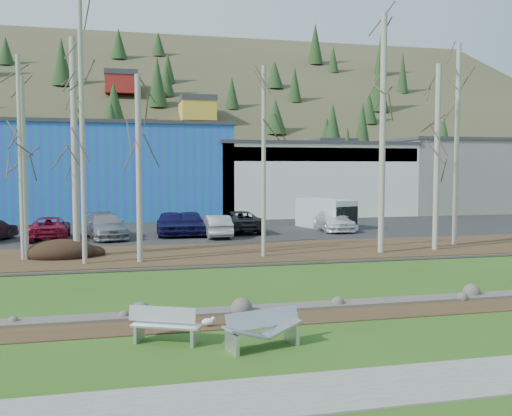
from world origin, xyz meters
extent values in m
plane|color=#2C4A13|center=(0.00, 0.00, 0.00)|extent=(200.00, 200.00, 0.00)
cube|color=#605F5B|center=(0.00, -3.50, 0.02)|extent=(80.00, 2.00, 0.04)
cube|color=#382616|center=(0.00, 2.10, 0.01)|extent=(80.00, 1.80, 0.03)
cube|color=#382616|center=(0.00, 14.50, 0.07)|extent=(80.00, 7.00, 0.15)
cube|color=black|center=(0.00, 25.00, 0.07)|extent=(80.00, 14.00, 0.14)
cube|color=#186CAE|center=(-6.00, 39.00, 4.00)|extent=(20.00, 12.00, 8.00)
cube|color=#333338|center=(-6.00, 39.00, 8.15)|extent=(20.40, 12.24, 0.30)
cube|color=silver|center=(12.00, 39.00, 3.25)|extent=(18.00, 12.00, 6.50)
cube|color=#333338|center=(12.00, 39.00, 6.65)|extent=(18.36, 12.24, 0.30)
cube|color=navy|center=(12.00, 33.10, 5.60)|extent=(17.64, 0.20, 1.20)
cube|color=slate|center=(28.00, 39.00, 3.50)|extent=(14.00, 12.00, 7.00)
cube|color=#333338|center=(28.00, 39.00, 7.15)|extent=(14.28, 12.24, 0.30)
cube|color=silver|center=(-4.83, 0.74, 0.22)|extent=(0.30, 0.53, 0.44)
cube|color=silver|center=(-3.48, 0.13, 0.22)|extent=(0.30, 0.53, 0.44)
cube|color=silver|center=(-4.25, 0.63, 0.69)|extent=(1.67, 0.85, 0.40)
cube|color=silver|center=(-4.16, 0.43, 0.45)|extent=(1.83, 1.19, 0.05)
cube|color=silver|center=(-2.70, -0.74, 0.25)|extent=(0.25, 0.62, 0.49)
cube|color=silver|center=(-1.08, -0.29, 0.25)|extent=(0.25, 0.62, 0.49)
cube|color=silver|center=(-1.82, -0.28, 0.67)|extent=(2.00, 0.75, 0.44)
cube|color=gray|center=(-2.37, -0.65, 0.45)|extent=(1.09, 0.80, 0.36)
cube|color=gray|center=(-1.40, -0.38, 0.45)|extent=(1.09, 0.80, 0.36)
cylinder|color=gold|center=(-2.97, 1.55, 0.05)|extent=(0.01, 0.01, 0.10)
cylinder|color=gold|center=(-2.97, 1.61, 0.05)|extent=(0.01, 0.01, 0.10)
ellipsoid|color=white|center=(-2.94, 1.58, 0.16)|extent=(0.35, 0.20, 0.20)
cube|color=gray|center=(-2.94, 1.58, 0.20)|extent=(0.23, 0.13, 0.02)
sphere|color=white|center=(-2.79, 1.56, 0.25)|extent=(0.11, 0.11, 0.11)
cone|color=gold|center=(-2.72, 1.55, 0.25)|extent=(0.06, 0.04, 0.03)
ellipsoid|color=black|center=(-8.08, 14.72, 0.47)|extent=(3.23, 2.28, 0.63)
cylinder|color=#B5B3A3|center=(-9.62, 14.39, 4.40)|extent=(0.27, 0.27, 8.50)
cylinder|color=#B5B3A3|center=(-9.73, 14.36, 4.87)|extent=(0.22, 0.22, 9.45)
cylinder|color=#B5B3A3|center=(-7.35, 14.58, 5.35)|extent=(0.32, 0.32, 10.39)
cylinder|color=#B5B3A3|center=(-6.86, 12.55, 5.95)|extent=(0.22, 0.22, 11.61)
cylinder|color=#B5B3A3|center=(-4.43, 12.49, 4.38)|extent=(0.26, 0.26, 8.46)
cylinder|color=#B5B3A3|center=(1.47, 12.80, 4.71)|extent=(0.20, 0.20, 9.13)
cylinder|color=#B5B3A3|center=(7.58, 12.66, 6.12)|extent=(0.31, 0.31, 11.94)
cylinder|color=#B5B3A3|center=(10.79, 12.93, 4.97)|extent=(0.29, 0.29, 9.63)
cylinder|color=#B5B3A3|center=(12.91, 14.46, 5.68)|extent=(0.26, 0.26, 11.06)
imported|color=maroon|center=(-9.48, 22.13, 0.83)|extent=(2.48, 5.03, 1.37)
imported|color=gray|center=(-6.23, 21.95, 0.89)|extent=(3.21, 5.54, 1.51)
imported|color=#141145|center=(-2.15, 22.60, 0.91)|extent=(1.96, 4.56, 1.54)
imported|color=#BBBCBE|center=(0.50, 21.06, 0.82)|extent=(1.46, 4.15, 1.37)
imported|color=black|center=(2.36, 23.26, 0.86)|extent=(2.63, 5.30, 1.44)
imported|color=white|center=(8.84, 22.84, 0.86)|extent=(2.27, 5.04, 1.43)
imported|color=#141145|center=(-0.95, 22.60, 0.91)|extent=(1.96, 4.56, 1.54)
cube|color=white|center=(8.95, 24.45, 1.18)|extent=(3.31, 5.11, 2.07)
cube|color=black|center=(9.52, 22.67, 1.18)|extent=(2.08, 1.51, 1.28)
camera|label=1|loc=(-5.20, -13.84, 4.41)|focal=40.00mm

